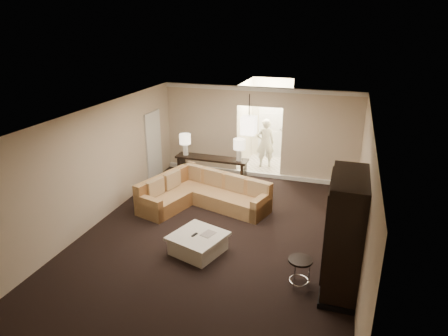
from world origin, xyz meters
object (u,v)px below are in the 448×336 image
(sectional_sofa, at_px, (202,194))
(person, at_px, (265,141))
(drink_table, at_px, (300,267))
(console_table, at_px, (212,168))
(coffee_table, at_px, (198,243))
(armoire, at_px, (344,236))

(sectional_sofa, xyz_separation_m, person, (0.95, 3.47, 0.57))
(drink_table, bearing_deg, sectional_sofa, 138.03)
(console_table, distance_m, person, 2.32)
(coffee_table, relative_size, console_table, 0.59)
(person, bearing_deg, drink_table, 89.94)
(coffee_table, xyz_separation_m, console_table, (-0.96, 3.63, 0.29))
(coffee_table, bearing_deg, drink_table, -12.69)
(sectional_sofa, relative_size, coffee_table, 2.55)
(armoire, height_order, drink_table, armoire)
(sectional_sofa, height_order, person, person)
(coffee_table, xyz_separation_m, drink_table, (2.19, -0.49, 0.19))
(sectional_sofa, height_order, armoire, armoire)
(console_table, height_order, armoire, armoire)
(coffee_table, xyz_separation_m, person, (0.23, 5.59, 0.70))
(drink_table, bearing_deg, coffee_table, 167.31)
(armoire, relative_size, drink_table, 3.96)
(sectional_sofa, bearing_deg, console_table, 115.98)
(console_table, relative_size, armoire, 0.98)
(sectional_sofa, height_order, console_table, console_table)
(coffee_table, height_order, person, person)
(sectional_sofa, relative_size, drink_table, 5.89)
(armoire, relative_size, person, 1.21)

